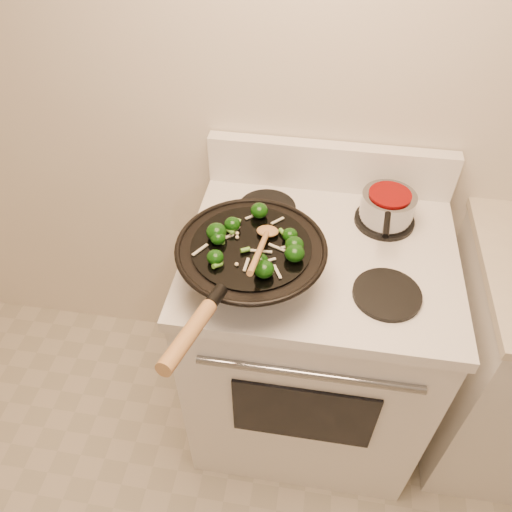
# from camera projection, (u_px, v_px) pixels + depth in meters

# --- Properties ---
(stove) EXTENTS (0.78, 0.67, 1.08)m
(stove) POSITION_uv_depth(u_px,v_px,m) (310.00, 340.00, 1.75)
(stove) COLOR white
(stove) RESTS_ON ground
(wok) EXTENTS (0.39, 0.64, 0.22)m
(wok) POSITION_uv_depth(u_px,v_px,m) (251.00, 261.00, 1.29)
(wok) COLOR black
(wok) RESTS_ON stove
(stirfry) EXTENTS (0.28, 0.26, 0.04)m
(stirfry) POSITION_uv_depth(u_px,v_px,m) (255.00, 242.00, 1.24)
(stirfry) COLOR #0C3408
(stirfry) RESTS_ON wok
(wooden_spoon) EXTENTS (0.06, 0.26, 0.10)m
(wooden_spoon) POSITION_uv_depth(u_px,v_px,m) (263.00, 242.00, 1.22)
(wooden_spoon) COLOR #A1703F
(wooden_spoon) RESTS_ON wok
(saucepan) EXTENTS (0.16, 0.26, 0.09)m
(saucepan) POSITION_uv_depth(u_px,v_px,m) (387.00, 207.00, 1.48)
(saucepan) COLOR gray
(saucepan) RESTS_ON stove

